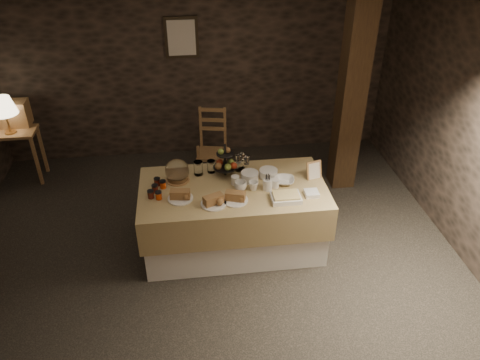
{
  "coord_description": "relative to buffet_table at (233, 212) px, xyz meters",
  "views": [
    {
      "loc": [
        -0.15,
        -3.88,
        3.52
      ],
      "look_at": [
        0.36,
        0.2,
        0.88
      ],
      "focal_mm": 35.0,
      "sensor_mm": 36.0,
      "label": 1
    }
  ],
  "objects": [
    {
      "name": "cup_b",
      "position": [
        0.21,
        -0.07,
        0.38
      ],
      "size": [
        0.12,
        0.12,
        0.09
      ],
      "primitive_type": "imported",
      "rotation": [
        0.0,
        0.0,
        0.21
      ],
      "color": "silver",
      "rests_on": "buffet_table"
    },
    {
      "name": "wine_rack",
      "position": [
        -2.73,
        1.93,
        0.46
      ],
      "size": [
        0.42,
        0.26,
        0.34
      ],
      "primitive_type": "cube",
      "color": "brown",
      "rests_on": "console_table"
    },
    {
      "name": "bread_platter_center",
      "position": [
        -0.23,
        -0.29,
        0.37
      ],
      "size": [
        0.26,
        0.26,
        0.11
      ],
      "color": "silver",
      "rests_on": "buffet_table"
    },
    {
      "name": "plate_stack_b",
      "position": [
        0.41,
        0.16,
        0.38
      ],
      "size": [
        0.2,
        0.2,
        0.08
      ],
      "primitive_type": "cylinder",
      "color": "silver",
      "rests_on": "buffet_table"
    },
    {
      "name": "ground_plane",
      "position": [
        -0.28,
        -0.22,
        -0.45
      ],
      "size": [
        5.5,
        5.0,
        0.01
      ],
      "primitive_type": "cube",
      "color": "black",
      "rests_on": "ground"
    },
    {
      "name": "jam_jars",
      "position": [
        -0.79,
        0.0,
        0.37
      ],
      "size": [
        0.18,
        0.32,
        0.07
      ],
      "color": "#531B12",
      "rests_on": "buffet_table"
    },
    {
      "name": "fruit_stand",
      "position": [
        -0.05,
        0.25,
        0.48
      ],
      "size": [
        0.26,
        0.26,
        0.37
      ],
      "rotation": [
        0.0,
        0.0,
        0.09
      ],
      "color": "black",
      "rests_on": "buffet_table"
    },
    {
      "name": "plate_stack_a",
      "position": [
        0.19,
        0.11,
        0.38
      ],
      "size": [
        0.19,
        0.19,
        0.1
      ],
      "primitive_type": "cylinder",
      "color": "silver",
      "rests_on": "buffet_table"
    },
    {
      "name": "console_table",
      "position": [
        -2.78,
        1.75,
        0.16
      ],
      "size": [
        0.69,
        0.4,
        0.74
      ],
      "color": "brown",
      "rests_on": "ground_plane"
    },
    {
      "name": "timber_column",
      "position": [
        1.61,
        1.13,
        0.85
      ],
      "size": [
        0.3,
        0.3,
        2.6
      ],
      "primitive_type": "cube",
      "color": "black",
      "rests_on": "ground_plane"
    },
    {
      "name": "menu_frame",
      "position": [
        0.89,
        0.07,
        0.42
      ],
      "size": [
        0.18,
        0.11,
        0.22
      ],
      "primitive_type": "cube",
      "rotation": [
        -0.24,
        0.0,
        0.25
      ],
      "color": "brown",
      "rests_on": "buffet_table"
    },
    {
      "name": "buffet_table",
      "position": [
        0.0,
        0.0,
        0.0
      ],
      "size": [
        1.98,
        1.05,
        0.78
      ],
      "color": "white",
      "rests_on": "ground_plane"
    },
    {
      "name": "mug_c",
      "position": [
        0.03,
        0.06,
        0.38
      ],
      "size": [
        0.09,
        0.09,
        0.09
      ],
      "primitive_type": "cylinder",
      "color": "silver",
      "rests_on": "buffet_table"
    },
    {
      "name": "storage_jar_b",
      "position": [
        -0.2,
        0.34,
        0.4
      ],
      "size": [
        0.09,
        0.09,
        0.14
      ],
      "primitive_type": "cylinder",
      "color": "white",
      "rests_on": "buffet_table"
    },
    {
      "name": "framed_picture",
      "position": [
        -0.43,
        2.24,
        1.3
      ],
      "size": [
        0.45,
        0.04,
        0.55
      ],
      "color": "black",
      "rests_on": "room_shell"
    },
    {
      "name": "chair",
      "position": [
        -0.11,
        1.8,
        -0.07
      ],
      "size": [
        0.48,
        0.46,
        0.68
      ],
      "rotation": [
        0.0,
        0.0,
        -0.2
      ],
      "color": "brown",
      "rests_on": "ground_plane"
    },
    {
      "name": "tart_dish",
      "position": [
        0.51,
        -0.3,
        0.37
      ],
      "size": [
        0.3,
        0.22,
        0.07
      ],
      "color": "silver",
      "rests_on": "buffet_table"
    },
    {
      "name": "bowl",
      "position": [
        0.55,
        0.01,
        0.36
      ],
      "size": [
        0.26,
        0.26,
        0.05
      ],
      "primitive_type": "imported",
      "rotation": [
        0.0,
        0.0,
        -0.21
      ],
      "color": "silver",
      "rests_on": "buffet_table"
    },
    {
      "name": "cutlery_holder",
      "position": [
        0.35,
        -0.09,
        0.39
      ],
      "size": [
        0.1,
        0.1,
        0.12
      ],
      "primitive_type": "cylinder",
      "color": "silver",
      "rests_on": "buffet_table"
    },
    {
      "name": "square_dish",
      "position": [
        0.79,
        -0.25,
        0.36
      ],
      "size": [
        0.14,
        0.14,
        0.04
      ],
      "primitive_type": "cube",
      "color": "silver",
      "rests_on": "buffet_table"
    },
    {
      "name": "cup_a",
      "position": [
        0.07,
        -0.06,
        0.38
      ],
      "size": [
        0.15,
        0.15,
        0.1
      ],
      "primitive_type": "imported",
      "rotation": [
        0.0,
        0.0,
        -0.13
      ],
      "color": "silver",
      "rests_on": "buffet_table"
    },
    {
      "name": "room_shell",
      "position": [
        -0.28,
        -0.22,
        1.11
      ],
      "size": [
        5.52,
        5.02,
        2.6
      ],
      "color": "black",
      "rests_on": "ground"
    },
    {
      "name": "bread_platter_left",
      "position": [
        -0.56,
        -0.15,
        0.37
      ],
      "size": [
        0.26,
        0.26,
        0.11
      ],
      "color": "silver",
      "rests_on": "buffet_table"
    },
    {
      "name": "storage_jar_a",
      "position": [
        -0.35,
        0.3,
        0.41
      ],
      "size": [
        0.1,
        0.1,
        0.16
      ],
      "primitive_type": "cylinder",
      "color": "white",
      "rests_on": "buffet_table"
    },
    {
      "name": "table_lamp",
      "position": [
        -2.73,
        1.7,
        0.67
      ],
      "size": [
        0.33,
        0.33,
        0.49
      ],
      "color": "tan",
      "rests_on": "console_table"
    },
    {
      "name": "bread_platter_right",
      "position": [
        -0.01,
        -0.25,
        0.37
      ],
      "size": [
        0.26,
        0.26,
        0.11
      ],
      "color": "silver",
      "rests_on": "buffet_table"
    },
    {
      "name": "mug_d",
      "position": [
        0.44,
        -0.05,
        0.38
      ],
      "size": [
        0.08,
        0.08,
        0.09
      ],
      "primitive_type": "cylinder",
      "color": "silver",
      "rests_on": "buffet_table"
    },
    {
      "name": "cake_dome",
      "position": [
        -0.58,
        0.21,
        0.44
      ],
      "size": [
        0.26,
        0.26,
        0.26
      ],
      "color": "brown",
      "rests_on": "buffet_table"
    }
  ]
}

